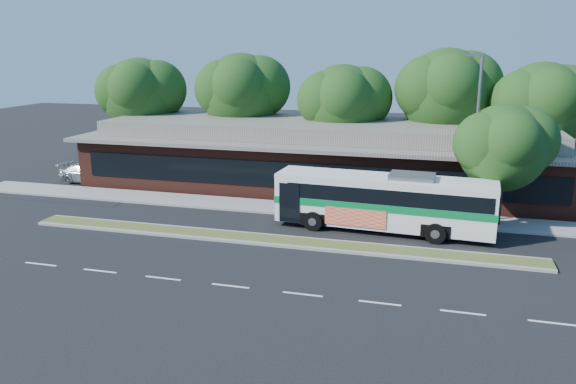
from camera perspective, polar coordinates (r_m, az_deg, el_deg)
name	(u,v)px	position (r m, az deg, el deg)	size (l,w,h in m)	color
ground	(267,245)	(27.47, -2.13, -5.44)	(120.00, 120.00, 0.00)	black
median_strip	(271,240)	(27.98, -1.76, -4.89)	(26.00, 1.10, 0.15)	#565D27
sidewalk	(299,209)	(33.31, 1.14, -1.73)	(44.00, 2.60, 0.12)	gray
parking_lot	(74,179)	(44.16, -20.92, 1.27)	(14.00, 12.00, 0.01)	black
plaza_building	(322,155)	(39.09, 3.51, 3.79)	(33.20, 11.20, 4.45)	#502219
lamp_post	(475,135)	(31.02, 18.48, 5.48)	(0.93, 0.18, 9.07)	slate
tree_bg_a	(146,94)	(45.76, -14.27, 9.65)	(6.47, 5.80, 8.63)	black
tree_bg_b	(247,91)	(43.35, -4.19, 10.17)	(6.69, 6.00, 9.00)	black
tree_bg_c	(349,102)	(40.46, 6.19, 9.05)	(6.24, 5.60, 8.26)	black
tree_bg_d	(453,91)	(40.91, 16.39, 9.77)	(6.91, 6.20, 9.37)	black
tree_bg_e	(548,105)	(40.50, 24.87, 8.03)	(6.47, 5.80, 8.50)	black
transit_bus	(384,198)	(29.54, 9.77, -0.63)	(11.39, 3.16, 3.16)	white
sedan	(91,174)	(42.18, -19.37, 1.78)	(1.94, 4.77, 1.38)	#ABAEB2
sidewalk_tree	(510,146)	(31.55, 21.58, 4.39)	(5.10, 4.57, 6.56)	black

